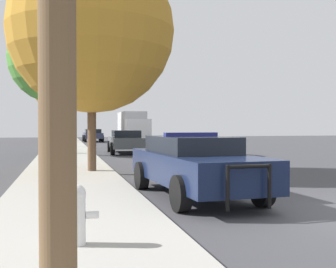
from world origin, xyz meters
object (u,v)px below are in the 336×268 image
object	(u,v)px
tree_sidewalk_mid	(54,58)
car_background_midblock	(126,141)
police_car	(194,164)
car_background_distant	(93,135)
traffic_light	(92,102)
tree_sidewalk_near	(91,31)
box_truck	(133,125)
fire_hydrant	(76,213)
tree_sidewalk_far	(61,83)

from	to	relation	value
tree_sidewalk_mid	car_background_midblock	bearing A→B (deg)	13.04
police_car	car_background_distant	xyz separation A→B (m)	(0.01, 34.77, -0.06)
traffic_light	car_background_midblock	world-z (taller)	traffic_light
police_car	car_background_midblock	bearing A→B (deg)	-96.21
traffic_light	tree_sidewalk_near	distance (m)	17.16
traffic_light	tree_sidewalk_near	xyz separation A→B (m)	(-1.15, -17.06, 1.47)
box_truck	tree_sidewalk_near	bearing A→B (deg)	78.08
police_car	car_background_midblock	distance (m)	15.82
fire_hydrant	car_background_distant	distance (m)	38.74
car_background_midblock	tree_sidewalk_near	bearing A→B (deg)	-101.58
police_car	traffic_light	distance (m)	22.35
fire_hydrant	tree_sidewalk_near	distance (m)	10.01
fire_hydrant	car_background_distant	world-z (taller)	car_background_distant
car_background_midblock	tree_sidewalk_far	size ratio (longest dim) A/B	0.54
car_background_midblock	tree_sidewalk_mid	world-z (taller)	tree_sidewalk_mid
tree_sidewalk_far	tree_sidewalk_near	xyz separation A→B (m)	(1.12, -29.35, -1.09)
fire_hydrant	car_background_midblock	distance (m)	19.98
police_car	car_background_midblock	xyz separation A→B (m)	(0.68, 15.81, -0.02)
tree_sidewalk_mid	tree_sidewalk_far	xyz separation A→B (m)	(0.30, 19.62, 0.56)
fire_hydrant	traffic_light	size ratio (longest dim) A/B	0.17
fire_hydrant	tree_sidewalk_mid	distance (m)	19.35
tree_sidewalk_far	fire_hydrant	bearing A→B (deg)	-89.50
police_car	tree_sidewalk_far	bearing A→B (deg)	-88.54
tree_sidewalk_far	tree_sidewalk_near	world-z (taller)	tree_sidewalk_far
police_car	tree_sidewalk_far	xyz separation A→B (m)	(-3.15, 34.47, 5.20)
car_background_midblock	car_background_distant	xyz separation A→B (m)	(-0.67, 18.96, -0.04)
police_car	box_truck	bearing A→B (deg)	-100.68
tree_sidewalk_mid	tree_sidewalk_near	distance (m)	9.85
traffic_light	tree_sidewalk_far	distance (m)	12.76
fire_hydrant	car_background_midblock	bearing A→B (deg)	79.95
tree_sidewalk_far	tree_sidewalk_near	bearing A→B (deg)	-87.81
tree_sidewalk_mid	tree_sidewalk_near	xyz separation A→B (m)	(1.42, -9.73, -0.53)
police_car	tree_sidewalk_mid	distance (m)	15.94
box_truck	car_background_midblock	bearing A→B (deg)	79.39
tree_sidewalk_near	car_background_midblock	bearing A→B (deg)	75.83
traffic_light	box_truck	bearing A→B (deg)	68.35
fire_hydrant	tree_sidewalk_far	xyz separation A→B (m)	(-0.34, 38.34, 5.43)
tree_sidewalk_far	box_truck	bearing A→B (deg)	5.06
police_car	tree_sidewalk_near	distance (m)	6.87
car_background_distant	tree_sidewalk_mid	distance (m)	20.75
box_truck	tree_sidewalk_near	distance (m)	30.83
box_truck	tree_sidewalk_far	xyz separation A→B (m)	(-7.41, -0.66, 4.29)
traffic_light	tree_sidewalk_far	bearing A→B (deg)	100.47
tree_sidewalk_far	police_car	bearing A→B (deg)	-84.79
tree_sidewalk_far	tree_sidewalk_near	size ratio (longest dim) A/B	1.17
traffic_light	tree_sidewalk_far	world-z (taller)	tree_sidewalk_far
police_car	tree_sidewalk_mid	size ratio (longest dim) A/B	0.66
car_background_distant	box_truck	world-z (taller)	box_truck
tree_sidewalk_mid	tree_sidewalk_far	bearing A→B (deg)	89.13
car_background_distant	tree_sidewalk_near	world-z (taller)	tree_sidewalk_near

